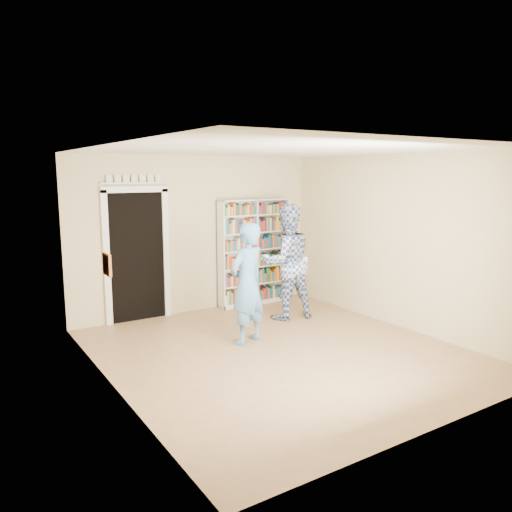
{
  "coord_description": "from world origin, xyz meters",
  "views": [
    {
      "loc": [
        -3.77,
        -5.3,
        2.41
      ],
      "look_at": [
        0.19,
        0.9,
        1.18
      ],
      "focal_mm": 35.0,
      "sensor_mm": 36.0,
      "label": 1
    }
  ],
  "objects": [
    {
      "name": "wall_right",
      "position": [
        2.25,
        0.0,
        1.35
      ],
      "size": [
        0.0,
        5.0,
        5.0
      ],
      "primitive_type": "plane",
      "rotation": [
        1.57,
        0.0,
        -1.57
      ],
      "color": "beige",
      "rests_on": "floor"
    },
    {
      "name": "man_blue",
      "position": [
        -0.17,
        0.57,
        0.86
      ],
      "size": [
        0.73,
        0.59,
        1.72
      ],
      "primitive_type": "imported",
      "rotation": [
        0.0,
        0.0,
        3.46
      ],
      "color": "#5588BD",
      "rests_on": "floor"
    },
    {
      "name": "ceiling",
      "position": [
        0.0,
        0.0,
        2.7
      ],
      "size": [
        5.0,
        5.0,
        0.0
      ],
      "primitive_type": "plane",
      "rotation": [
        3.14,
        0.0,
        0.0
      ],
      "color": "white",
      "rests_on": "wall_back"
    },
    {
      "name": "doorway",
      "position": [
        -1.1,
        2.48,
        1.18
      ],
      "size": [
        1.1,
        0.08,
        2.43
      ],
      "color": "black",
      "rests_on": "floor"
    },
    {
      "name": "man_plaid",
      "position": [
        1.02,
        1.27,
        0.95
      ],
      "size": [
        1.03,
        0.86,
        1.91
      ],
      "primitive_type": "imported",
      "rotation": [
        0.0,
        0.0,
        2.98
      ],
      "color": "navy",
      "rests_on": "floor"
    },
    {
      "name": "bookshelf",
      "position": [
        1.07,
        2.34,
        0.98
      ],
      "size": [
        1.41,
        0.26,
        1.94
      ],
      "rotation": [
        0.0,
        0.0,
        -0.15
      ],
      "color": "white",
      "rests_on": "floor"
    },
    {
      "name": "wall_left",
      "position": [
        -2.25,
        0.0,
        1.35
      ],
      "size": [
        0.0,
        5.0,
        5.0
      ],
      "primitive_type": "plane",
      "rotation": [
        1.57,
        0.0,
        1.57
      ],
      "color": "beige",
      "rests_on": "floor"
    },
    {
      "name": "wall_back",
      "position": [
        0.0,
        2.5,
        1.35
      ],
      "size": [
        4.5,
        0.0,
        4.5
      ],
      "primitive_type": "plane",
      "rotation": [
        1.57,
        0.0,
        0.0
      ],
      "color": "beige",
      "rests_on": "floor"
    },
    {
      "name": "wall_art",
      "position": [
        -2.23,
        0.2,
        1.4
      ],
      "size": [
        0.03,
        0.25,
        0.25
      ],
      "primitive_type": "cube",
      "color": "brown",
      "rests_on": "wall_left"
    },
    {
      "name": "paper_sheet",
      "position": [
        1.19,
        1.07,
        0.91
      ],
      "size": [
        0.19,
        0.05,
        0.27
      ],
      "primitive_type": "cube",
      "rotation": [
        0.0,
        0.0,
        -0.21
      ],
      "color": "white",
      "rests_on": "man_plaid"
    },
    {
      "name": "floor",
      "position": [
        0.0,
        0.0,
        0.0
      ],
      "size": [
        5.0,
        5.0,
        0.0
      ],
      "primitive_type": "plane",
      "color": "#8F6645",
      "rests_on": "ground"
    }
  ]
}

